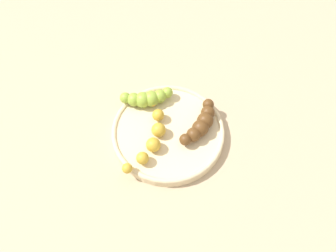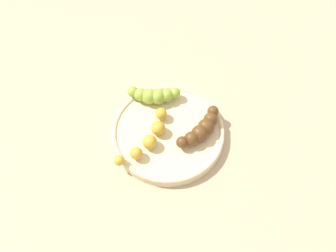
# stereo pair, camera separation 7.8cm
# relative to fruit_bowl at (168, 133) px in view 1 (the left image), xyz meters

# --- Properties ---
(ground_plane) EXTENTS (2.40, 2.40, 0.00)m
(ground_plane) POSITION_rel_fruit_bowl_xyz_m (0.00, 0.00, -0.01)
(ground_plane) COLOR tan
(fruit_bowl) EXTENTS (0.23, 0.23, 0.02)m
(fruit_bowl) POSITION_rel_fruit_bowl_xyz_m (0.00, 0.00, 0.00)
(fruit_bowl) COLOR beige
(fruit_bowl) RESTS_ON ground_plane
(banana_spotted) EXTENTS (0.18, 0.06, 0.03)m
(banana_spotted) POSITION_rel_fruit_bowl_xyz_m (0.03, -0.03, 0.02)
(banana_spotted) COLOR gold
(banana_spotted) RESTS_ON fruit_bowl
(banana_overripe) EXTENTS (0.12, 0.06, 0.03)m
(banana_overripe) POSITION_rel_fruit_bowl_xyz_m (-0.02, 0.06, 0.02)
(banana_overripe) COLOR #593819
(banana_overripe) RESTS_ON fruit_bowl
(banana_green) EXTENTS (0.06, 0.11, 0.03)m
(banana_green) POSITION_rel_fruit_bowl_xyz_m (-0.06, -0.06, 0.02)
(banana_green) COLOR #8CAD38
(banana_green) RESTS_ON fruit_bowl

